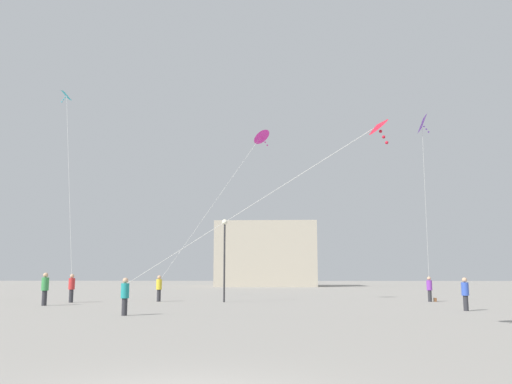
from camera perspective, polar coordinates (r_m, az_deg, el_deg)
name	(u,v)px	position (r m, az deg, el deg)	size (l,w,h in m)	color
person_in_purple	(429,288)	(37.23, 17.84, -9.62)	(0.35, 0.35, 1.60)	#2D2D33
person_in_green	(45,287)	(33.21, -21.39, -9.37)	(0.40, 0.40, 1.84)	#2D2D33
person_in_teal	(125,295)	(24.15, -13.67, -10.49)	(0.35, 0.35, 1.60)	#2D2D33
person_in_blue	(465,292)	(28.40, 21.22, -9.86)	(0.35, 0.35, 1.59)	#2D2D33
person_in_red	(72,287)	(36.34, -18.89, -9.45)	(0.39, 0.39, 1.77)	#2D2D33
person_in_yellow	(159,287)	(36.29, -10.20, -9.85)	(0.37, 0.37, 1.69)	#2D2D33
kite_crimson_diamond	(368,132)	(17.41, 11.78, 6.18)	(10.16, 7.18, 5.30)	red
kite_magenta_diamond	(261,137)	(36.71, 0.48, 5.82)	(7.45, 1.60, 10.18)	#D12899
kite_violet_delta	(422,125)	(38.06, 17.09, 6.73)	(0.90, 1.81, 10.96)	purple
kite_cyan_delta	(67,99)	(43.58, -19.35, 9.23)	(3.41, 5.34, 14.17)	#1EB2C6
building_left_hall	(266,255)	(83.13, 1.11, -6.63)	(14.85, 11.17, 9.53)	#B2A893
lamppost_east	(224,247)	(35.00, -3.35, -5.77)	(0.36, 0.36, 5.29)	#2D2D30
handbag_beside_flyer	(435,300)	(37.44, 18.38, -10.75)	(0.32, 0.14, 0.24)	brown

